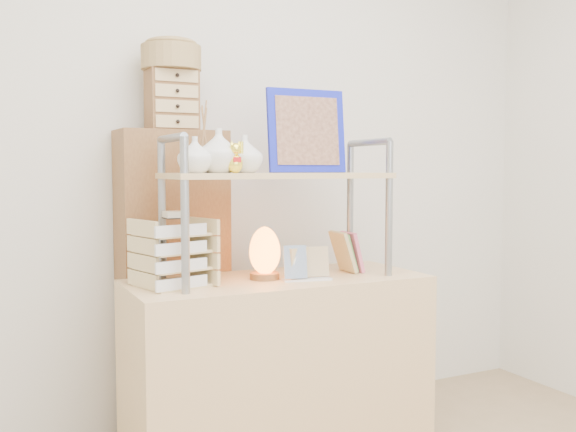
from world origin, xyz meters
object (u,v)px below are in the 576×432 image
Objects in this scene: cabinet at (173,288)px; salt_lamp at (265,252)px; desk at (278,369)px; letter_tray at (174,257)px.

cabinet is 0.49m from salt_lamp.
letter_tray is at bearing 179.78° from desk.
letter_tray is at bearing -105.25° from cabinet.
letter_tray is 1.35× the size of salt_lamp.
letter_tray is (-0.43, 0.00, 0.49)m from desk.
cabinet is 6.45× the size of salt_lamp.
cabinet is at bearing 126.04° from salt_lamp.
cabinet is at bearing 131.54° from desk.
desk is 0.65m from letter_tray.
cabinet is (-0.33, 0.37, 0.30)m from desk.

